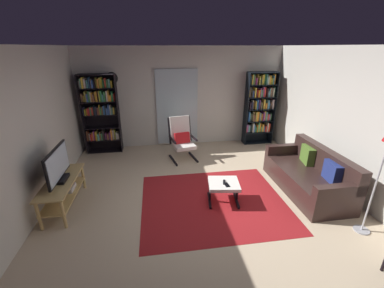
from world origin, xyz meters
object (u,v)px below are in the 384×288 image
at_px(wall_clock, 112,78).
at_px(leather_sofa, 309,176).
at_px(bookshelf_near_tv, 100,111).
at_px(ottoman, 224,186).
at_px(tv_remote, 224,182).
at_px(tv_stand, 63,189).
at_px(cell_phone, 227,185).
at_px(bookshelf_near_sofa, 259,106).
at_px(lounge_armchair, 182,137).
at_px(television, 58,166).

bearing_deg(wall_clock, leather_sofa, -35.67).
bearing_deg(bookshelf_near_tv, ottoman, -47.57).
relative_size(ottoman, tv_remote, 4.05).
distance_m(tv_stand, cell_phone, 2.77).
height_order(bookshelf_near_tv, bookshelf_near_sofa, bookshelf_near_tv).
xyz_separation_m(bookshelf_near_sofa, tv_remote, (-1.71, -2.71, -0.66)).
bearing_deg(wall_clock, bookshelf_near_sofa, -2.65).
height_order(tv_stand, bookshelf_near_tv, bookshelf_near_tv).
bearing_deg(cell_phone, ottoman, 97.89).
bearing_deg(leather_sofa, bookshelf_near_sofa, 89.77).
height_order(bookshelf_near_sofa, ottoman, bookshelf_near_sofa).
bearing_deg(tv_stand, wall_clock, 77.00).
xyz_separation_m(tv_remote, cell_phone, (0.02, -0.08, -0.00)).
bearing_deg(cell_phone, leather_sofa, 1.45).
xyz_separation_m(tv_stand, lounge_armchair, (2.21, 1.67, 0.20)).
bearing_deg(tv_remote, cell_phone, -60.34).
height_order(leather_sofa, tv_remote, leather_sofa).
bearing_deg(lounge_armchair, television, -142.56).
xyz_separation_m(bookshelf_near_tv, lounge_armchair, (1.95, -0.74, -0.55)).
bearing_deg(bookshelf_near_sofa, lounge_armchair, -161.52).
bearing_deg(ottoman, leather_sofa, 4.55).
height_order(lounge_armchair, tv_remote, lounge_armchair).
bearing_deg(ottoman, wall_clock, 126.40).
bearing_deg(television, cell_phone, -7.53).
bearing_deg(lounge_armchair, tv_remote, -75.34).
xyz_separation_m(bookshelf_near_tv, ottoman, (2.46, -2.70, -0.77)).
height_order(bookshelf_near_sofa, cell_phone, bookshelf_near_sofa).
bearing_deg(cell_phone, bookshelf_near_tv, 125.45).
bearing_deg(ottoman, tv_remote, -76.70).
relative_size(television, bookshelf_near_tv, 0.46).
xyz_separation_m(tv_stand, ottoman, (2.72, -0.29, -0.02)).
relative_size(television, bookshelf_near_sofa, 0.46).
xyz_separation_m(tv_stand, wall_clock, (0.60, 2.59, 1.52)).
relative_size(bookshelf_near_tv, tv_remote, 13.72).
distance_m(tv_remote, cell_phone, 0.09).
bearing_deg(tv_stand, lounge_armchair, 37.09).
distance_m(bookshelf_near_tv, leather_sofa, 4.95).
relative_size(tv_stand, cell_phone, 8.97).
distance_m(ottoman, cell_phone, 0.12).
relative_size(bookshelf_near_sofa, tv_remote, 13.65).
relative_size(bookshelf_near_tv, ottoman, 3.39).
bearing_deg(lounge_armchair, bookshelf_near_sofa, 18.48).
height_order(bookshelf_near_sofa, lounge_armchair, bookshelf_near_sofa).
height_order(ottoman, cell_phone, cell_phone).
xyz_separation_m(leather_sofa, lounge_armchair, (-2.21, 1.82, 0.24)).
bearing_deg(tv_stand, cell_phone, -7.93).
height_order(tv_stand, television, television).
relative_size(bookshelf_near_sofa, leather_sofa, 1.07).
bearing_deg(ottoman, television, 174.33).
height_order(bookshelf_near_sofa, wall_clock, wall_clock).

